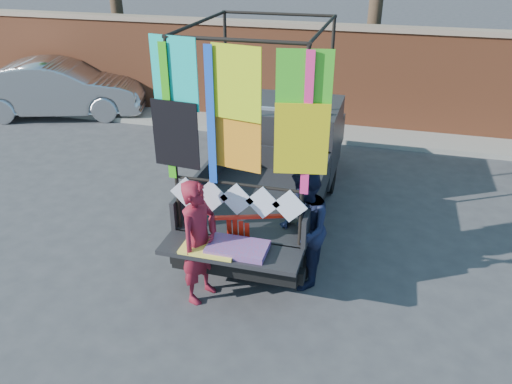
% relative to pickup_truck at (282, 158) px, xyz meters
% --- Properties ---
extents(ground, '(90.00, 90.00, 0.00)m').
position_rel_pickup_truck_xyz_m(ground, '(0.16, -2.48, -0.88)').
color(ground, '#38383A').
rests_on(ground, ground).
extents(brick_wall, '(30.00, 0.45, 2.61)m').
position_rel_pickup_truck_xyz_m(brick_wall, '(0.16, 4.52, 0.45)').
color(brick_wall, '#974C2C').
rests_on(brick_wall, ground).
extents(curb, '(30.00, 1.20, 0.12)m').
position_rel_pickup_truck_xyz_m(curb, '(0.16, 3.82, -0.82)').
color(curb, gray).
rests_on(curb, ground).
extents(pickup_truck, '(2.22, 5.57, 3.50)m').
position_rel_pickup_truck_xyz_m(pickup_truck, '(0.00, 0.00, 0.00)').
color(pickup_truck, black).
rests_on(pickup_truck, ground).
extents(sedan, '(4.89, 2.95, 1.52)m').
position_rel_pickup_truck_xyz_m(sedan, '(-7.07, 3.41, -0.12)').
color(sedan, '#AEB1B5').
rests_on(sedan, ground).
extents(woman, '(0.60, 0.75, 1.79)m').
position_rel_pickup_truck_xyz_m(woman, '(-0.44, -3.07, 0.01)').
color(woman, maroon).
rests_on(woman, ground).
extents(man, '(0.87, 1.01, 1.81)m').
position_rel_pickup_truck_xyz_m(man, '(0.84, -2.38, 0.02)').
color(man, '#151B36').
rests_on(man, ground).
extents(streamer_bundle, '(0.96, 0.38, 0.69)m').
position_rel_pickup_truck_xyz_m(streamer_bundle, '(0.09, -2.74, 0.11)').
color(streamer_bundle, red).
rests_on(streamer_bundle, ground).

